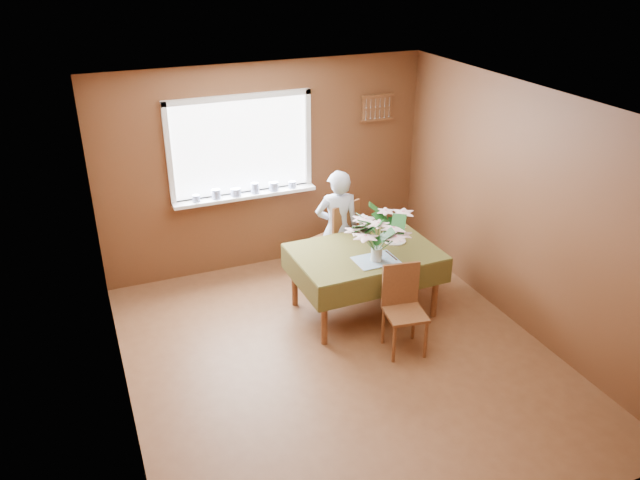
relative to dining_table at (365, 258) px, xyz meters
name	(u,v)px	position (x,y,z in m)	size (l,w,h in m)	color
floor	(341,358)	(-0.59, -0.72, -0.65)	(4.50, 4.50, 0.00)	brown
ceiling	(346,106)	(-0.59, -0.72, 1.85)	(4.50, 4.50, 0.00)	white
wall_back	(266,168)	(-0.59, 1.53, 0.60)	(4.00, 4.00, 0.00)	brown
wall_front	(499,398)	(-0.59, -2.97, 0.60)	(4.00, 4.00, 0.00)	brown
wall_left	(112,287)	(-2.59, -0.72, 0.60)	(4.50, 4.50, 0.00)	brown
wall_right	(524,211)	(1.41, -0.72, 0.60)	(4.50, 4.50, 0.00)	brown
window_assembly	(243,165)	(-0.89, 1.48, 0.70)	(1.72, 0.20, 1.22)	white
spoon_rack	(377,108)	(0.86, 1.50, 1.20)	(0.44, 0.05, 0.33)	brown
dining_table	(365,258)	(0.00, 0.00, 0.00)	(1.54, 1.07, 0.75)	brown
chair_far	(339,237)	(0.04, 0.78, -0.10)	(0.57, 0.57, 1.01)	brown
chair_near	(403,304)	(0.06, -0.74, -0.16)	(0.43, 0.44, 0.89)	brown
seated_woman	(337,228)	(-0.01, 0.70, 0.05)	(0.52, 0.34, 1.41)	white
flower_bouquet	(378,231)	(0.01, -0.25, 0.42)	(0.60, 0.60, 0.51)	white
side_plate	(395,241)	(0.40, 0.08, 0.10)	(0.24, 0.24, 0.01)	white
table_knife	(391,255)	(0.20, -0.22, 0.10)	(0.02, 0.24, 0.00)	silver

